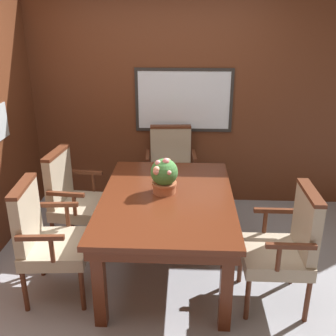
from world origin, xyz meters
The scene contains 8 objects.
ground_plane centered at (0.00, 0.00, 0.00)m, with size 14.00×14.00×0.00m, color #93969E.
wall_back centered at (0.00, 1.72, 1.23)m, with size 7.20×0.08×2.45m.
dining_table centered at (0.11, 0.21, 0.64)m, with size 1.13×1.64×0.74m.
chair_left_far centered at (-0.83, 0.59, 0.54)m, with size 0.56×0.60×0.99m.
chair_right_near centered at (1.06, -0.18, 0.54)m, with size 0.51×0.57×0.99m.
chair_head_far centered at (0.10, 1.45, 0.54)m, with size 0.59×0.54×0.99m.
chair_left_near centered at (-0.84, -0.16, 0.54)m, with size 0.54×0.59×0.99m.
potted_plant centered at (0.08, 0.28, 0.90)m, with size 0.24×0.24×0.33m.
Camera 1 is at (0.27, -2.84, 2.19)m, focal length 42.00 mm.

